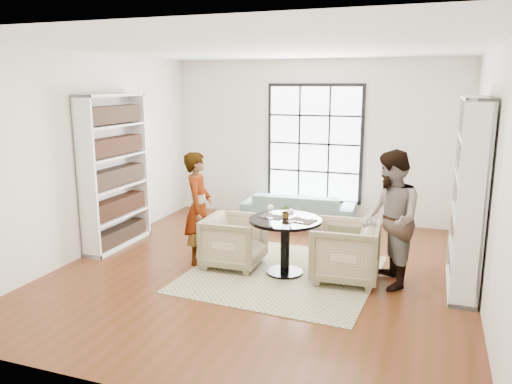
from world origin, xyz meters
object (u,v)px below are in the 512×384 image
at_px(pedestal_table, 285,234).
at_px(wine_glass_left, 271,209).
at_px(sofa, 299,209).
at_px(flower_centerpiece, 286,211).
at_px(armchair_left, 234,241).
at_px(armchair_right, 345,252).
at_px(person_left, 198,208).
at_px(wine_glass_right, 291,212).
at_px(person_right, 390,220).

distance_m(pedestal_table, wine_glass_left, 0.41).
distance_m(sofa, flower_centerpiece, 2.51).
height_order(armchair_left, armchair_right, armchair_right).
relative_size(armchair_left, person_left, 0.50).
bearing_deg(wine_glass_right, flower_centerpiece, 121.61).
height_order(sofa, wine_glass_left, wine_glass_left).
xyz_separation_m(sofa, armchair_right, (1.26, -2.39, 0.10)).
relative_size(pedestal_table, sofa, 0.48).
bearing_deg(flower_centerpiece, armchair_left, -179.86).
height_order(person_left, flower_centerpiece, person_left).
bearing_deg(pedestal_table, wine_glass_left, -161.36).
bearing_deg(wine_glass_right, wine_glass_left, 166.72).
bearing_deg(flower_centerpiece, person_right, 0.34).
height_order(armchair_right, wine_glass_left, wine_glass_left).
bearing_deg(wine_glass_left, flower_centerpiece, 31.17).
height_order(pedestal_table, armchair_left, pedestal_table).
bearing_deg(armchair_left, flower_centerpiece, -91.27).
relative_size(pedestal_table, wine_glass_left, 4.96).
relative_size(armchair_right, flower_centerpiece, 4.46).
height_order(pedestal_table, wine_glass_right, wine_glass_right).
xyz_separation_m(pedestal_table, person_right, (1.35, 0.06, 0.31)).
bearing_deg(armchair_left, sofa, -8.61).
xyz_separation_m(pedestal_table, flower_centerpiece, (-0.00, 0.05, 0.31)).
bearing_deg(flower_centerpiece, sofa, 100.83).
relative_size(pedestal_table, flower_centerpiece, 5.04).
bearing_deg(person_left, pedestal_table, -105.96).
height_order(person_right, wine_glass_left, person_right).
xyz_separation_m(armchair_left, person_left, (-0.55, 0.00, 0.44)).
bearing_deg(armchair_right, flower_centerpiece, -92.41).
xyz_separation_m(person_right, wine_glass_right, (-1.24, -0.19, 0.03)).
height_order(wine_glass_right, flower_centerpiece, flower_centerpiece).
relative_size(armchair_right, person_left, 0.54).
relative_size(pedestal_table, person_left, 0.61).
relative_size(pedestal_table, person_right, 0.56).
distance_m(person_left, person_right, 2.67).
bearing_deg(armchair_right, armchair_left, -92.61).
bearing_deg(pedestal_table, armchair_left, 176.37).
distance_m(armchair_left, wine_glass_right, 1.05).
height_order(sofa, person_left, person_left).
xyz_separation_m(armchair_right, wine_glass_right, (-0.69, -0.19, 0.52)).
distance_m(armchair_right, person_left, 2.16).
relative_size(person_right, wine_glass_right, 9.59).
relative_size(pedestal_table, armchair_left, 1.21).
bearing_deg(wine_glass_right, sofa, 102.50).
height_order(person_right, flower_centerpiece, person_right).
bearing_deg(person_left, person_right, -103.64).
bearing_deg(wine_glass_left, armchair_left, 168.95).
xyz_separation_m(sofa, armchair_left, (-0.30, -2.40, 0.07)).
height_order(pedestal_table, wine_glass_left, wine_glass_left).
distance_m(armchair_right, flower_centerpiece, 0.94).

